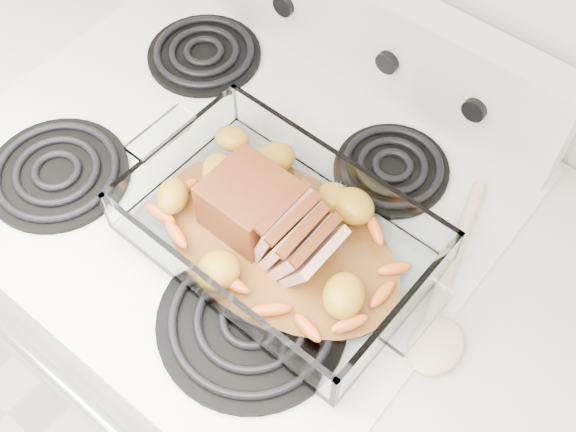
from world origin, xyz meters
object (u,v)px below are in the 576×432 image
Objects in this scene: electric_range at (242,308)px; pork_roast at (263,215)px; baking_dish at (279,237)px; counter_left at (29,150)px.

electric_range is 5.75× the size of pork_roast.
pork_roast is at bearing -178.74° from baking_dish.
counter_left is 0.95m from baking_dish.
electric_range is 0.51m from baking_dish.
baking_dish is 2.07× the size of pork_roast.
electric_range reaches higher than pork_roast.
counter_left is 0.94m from pork_roast.
pork_roast is (0.78, -0.05, 0.53)m from counter_left.
baking_dish is at bearing -19.55° from electric_range.
pork_roast is at bearing -3.67° from counter_left.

